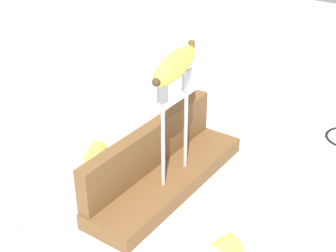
% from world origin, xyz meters
% --- Properties ---
extents(ground_plane, '(3.00, 3.00, 0.00)m').
position_xyz_m(ground_plane, '(0.00, 0.00, 0.00)').
color(ground_plane, silver).
extents(wooden_board, '(0.38, 0.11, 0.03)m').
position_xyz_m(wooden_board, '(0.00, 0.00, 0.02)').
color(wooden_board, brown).
rests_on(wooden_board, ground).
extents(board_backstop, '(0.37, 0.03, 0.09)m').
position_xyz_m(board_backstop, '(0.00, 0.04, 0.07)').
color(board_backstop, brown).
rests_on(board_backstop, wooden_board).
extents(fork_stand_center, '(0.10, 0.01, 0.20)m').
position_xyz_m(fork_stand_center, '(-0.00, -0.01, 0.15)').
color(fork_stand_center, '#B2B2B7').
rests_on(fork_stand_center, wooden_board).
extents(banana_raised_center, '(0.17, 0.07, 0.04)m').
position_xyz_m(banana_raised_center, '(-0.00, -0.01, 0.25)').
color(banana_raised_center, '#DBD147').
rests_on(banana_raised_center, fork_stand_center).
extents(fork_fallen_near, '(0.18, 0.03, 0.01)m').
position_xyz_m(fork_fallen_near, '(-0.15, 0.28, 0.00)').
color(fork_fallen_near, '#B2B2B7').
rests_on(fork_fallen_near, ground).
extents(fork_fallen_far, '(0.16, 0.06, 0.01)m').
position_xyz_m(fork_fallen_far, '(-0.20, 0.16, 0.00)').
color(fork_fallen_far, '#B2B2B7').
rests_on(fork_fallen_far, ground).
extents(banana_chunk_near, '(0.06, 0.05, 0.04)m').
position_xyz_m(banana_chunk_near, '(-0.01, 0.17, 0.02)').
color(banana_chunk_near, '#DBD147').
rests_on(banana_chunk_near, ground).
extents(banana_chunk_far, '(0.05, 0.05, 0.04)m').
position_xyz_m(banana_chunk_far, '(-0.11, -0.18, 0.02)').
color(banana_chunk_far, '#DBD147').
rests_on(banana_chunk_far, ground).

